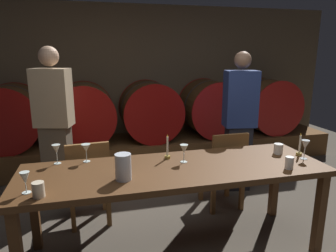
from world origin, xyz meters
name	(u,v)px	position (x,y,z in m)	size (l,w,h in m)	color
back_wall	(145,81)	(0.00, 3.14, 1.22)	(6.50, 0.24, 2.44)	brown
barrel_shelf	(152,149)	(0.00, 2.59, 0.19)	(5.85, 0.90, 0.38)	brown
wine_barrel_far_left	(10,117)	(-2.00, 2.59, 0.82)	(0.90, 0.78, 0.90)	brown
wine_barrel_left	(84,114)	(-1.01, 2.59, 0.82)	(0.90, 0.78, 0.90)	brown
wine_barrel_center	(150,111)	(-0.02, 2.59, 0.82)	(0.90, 0.78, 0.90)	#513319
wine_barrel_right	(211,108)	(0.98, 2.59, 0.82)	(0.90, 0.78, 0.90)	#513319
wine_barrel_far_right	(266,105)	(2.00, 2.59, 0.82)	(0.90, 0.78, 0.90)	brown
dining_table	(175,176)	(-0.25, 0.30, 0.70)	(2.51, 0.78, 0.78)	#4C2D16
chair_left	(89,179)	(-0.97, 0.92, 0.49)	(0.43, 0.43, 0.88)	brown
chair_right	(225,166)	(0.47, 0.90, 0.49)	(0.41, 0.41, 0.88)	brown
guest_left	(55,127)	(-1.30, 1.47, 0.91)	(0.43, 0.33, 1.76)	brown
guest_right	(239,121)	(0.84, 1.33, 0.88)	(0.41, 0.30, 1.71)	black
candle_left	(167,152)	(-0.27, 0.53, 0.84)	(0.05, 0.05, 0.22)	olive
candle_right	(299,149)	(0.93, 0.31, 0.84)	(0.05, 0.05, 0.21)	olive
pitcher	(123,167)	(-0.69, 0.16, 0.88)	(0.12, 0.12, 0.20)	silver
wine_glass_far_left	(25,179)	(-1.35, 0.09, 0.88)	(0.06, 0.06, 0.15)	silver
wine_glass_left	(56,150)	(-1.20, 0.63, 0.90)	(0.07, 0.07, 0.17)	silver
wine_glass_center	(86,148)	(-0.96, 0.62, 0.90)	(0.08, 0.08, 0.16)	silver
wine_glass_right	(184,150)	(-0.15, 0.40, 0.89)	(0.07, 0.07, 0.16)	silver
wine_glass_far_right	(305,145)	(0.91, 0.21, 0.90)	(0.07, 0.07, 0.17)	white
cup_left	(38,190)	(-1.26, 0.01, 0.83)	(0.08, 0.08, 0.10)	beige
cup_center	(289,163)	(0.63, 0.04, 0.83)	(0.07, 0.07, 0.10)	white
cup_right	(278,149)	(0.77, 0.40, 0.82)	(0.08, 0.08, 0.10)	white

